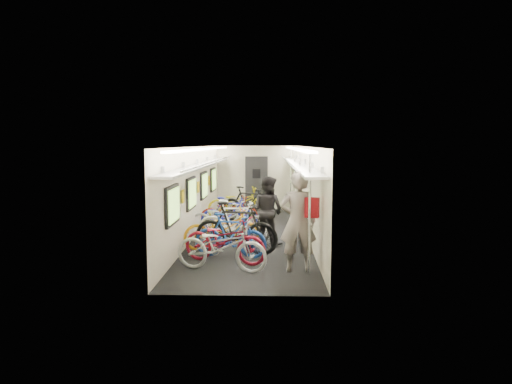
# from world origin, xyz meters

# --- Properties ---
(train_car_shell) EXTENTS (10.00, 10.00, 10.00)m
(train_car_shell) POSITION_xyz_m (-0.36, 0.71, 1.66)
(train_car_shell) COLOR black
(train_car_shell) RESTS_ON ground
(bicycle_0) EXTENTS (1.95, 1.07, 0.97)m
(bicycle_0) POSITION_xyz_m (-0.44, -3.54, 0.49)
(bicycle_0) COLOR #AAAAAF
(bicycle_0) RESTS_ON ground
(bicycle_1) EXTENTS (1.68, 0.76, 0.98)m
(bicycle_1) POSITION_xyz_m (-0.35, -2.47, 0.49)
(bicycle_1) COLOR #1B47A4
(bicycle_1) RESTS_ON ground
(bicycle_2) EXTENTS (1.96, 1.24, 0.97)m
(bicycle_2) POSITION_xyz_m (-0.43, -2.94, 0.49)
(bicycle_2) COLOR maroon
(bicycle_2) RESTS_ON ground
(bicycle_3) EXTENTS (2.03, 1.02, 1.18)m
(bicycle_3) POSITION_xyz_m (-0.26, -2.15, 0.59)
(bicycle_3) COLOR black
(bicycle_3) RESTS_ON ground
(bicycle_4) EXTENTS (1.93, 1.13, 0.96)m
(bicycle_4) POSITION_xyz_m (-0.62, -1.64, 0.48)
(bicycle_4) COLOR orange
(bicycle_4) RESTS_ON ground
(bicycle_5) EXTENTS (1.87, 0.61, 1.11)m
(bicycle_5) POSITION_xyz_m (-0.36, -1.14, 0.55)
(bicycle_5) COLOR white
(bicycle_5) RESTS_ON ground
(bicycle_6) EXTENTS (2.00, 1.36, 1.00)m
(bicycle_6) POSITION_xyz_m (-0.76, -0.48, 0.50)
(bicycle_6) COLOR #ABABB0
(bicycle_6) RESTS_ON ground
(bicycle_7) EXTENTS (1.66, 0.60, 0.98)m
(bicycle_7) POSITION_xyz_m (-0.64, 0.55, 0.49)
(bicycle_7) COLOR #1C26AD
(bicycle_7) RESTS_ON ground
(bicycle_8) EXTENTS (1.87, 1.12, 0.93)m
(bicycle_8) POSITION_xyz_m (-0.71, 1.12, 0.46)
(bicycle_8) COLOR maroon
(bicycle_8) RESTS_ON ground
(bicycle_9) EXTENTS (1.95, 1.28, 1.14)m
(bicycle_9) POSITION_xyz_m (-0.17, 1.99, 0.57)
(bicycle_9) COLOR black
(bicycle_9) RESTS_ON ground
(bicycle_10) EXTENTS (2.11, 1.11, 1.06)m
(bicycle_10) POSITION_xyz_m (-0.54, 2.60, 0.53)
(bicycle_10) COLOR gold
(bicycle_10) RESTS_ON ground
(passenger_near) EXTENTS (0.73, 0.49, 1.96)m
(passenger_near) POSITION_xyz_m (1.05, -3.52, 0.98)
(passenger_near) COLOR gray
(passenger_near) RESTS_ON ground
(passenger_mid) EXTENTS (1.04, 1.01, 1.69)m
(passenger_mid) POSITION_xyz_m (0.46, -1.14, 0.84)
(passenger_mid) COLOR black
(passenger_mid) RESTS_ON ground
(backpack) EXTENTS (0.29, 0.21, 0.38)m
(backpack) POSITION_xyz_m (1.31, -3.68, 1.28)
(backpack) COLOR #9F0F17
(backpack) RESTS_ON passenger_near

